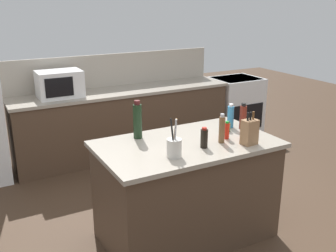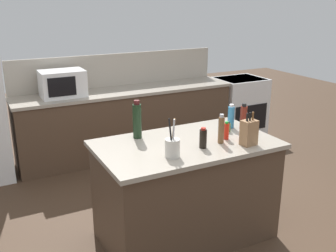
{
  "view_description": "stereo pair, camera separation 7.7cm",
  "coord_description": "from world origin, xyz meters",
  "px_view_note": "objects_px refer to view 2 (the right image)",
  "views": [
    {
      "loc": [
        -1.69,
        -2.77,
        2.15
      ],
      "look_at": [
        0.0,
        0.35,
        0.99
      ],
      "focal_mm": 42.0,
      "sensor_mm": 36.0,
      "label": 1
    },
    {
      "loc": [
        -1.63,
        -2.81,
        2.15
      ],
      "look_at": [
        0.0,
        0.35,
        0.99
      ],
      "focal_mm": 42.0,
      "sensor_mm": 36.0,
      "label": 2
    }
  ],
  "objects_px": {
    "range_oven": "(239,106)",
    "pepper_grinder": "(221,130)",
    "utensil_crock": "(172,147)",
    "vinegar_bottle": "(243,117)",
    "wine_bottle": "(137,120)",
    "hot_sauce_bottle": "(226,131)",
    "dish_soap_bottle": "(231,117)",
    "microwave": "(63,84)",
    "spice_jar_paprika": "(244,133)",
    "knife_block": "(249,132)",
    "soy_sauce_bottle": "(203,138)",
    "spice_jar_oregano": "(228,127)"
  },
  "relations": [
    {
      "from": "range_oven",
      "to": "spice_jar_paprika",
      "type": "xyz_separation_m",
      "value": [
        -1.76,
        -2.36,
        0.53
      ]
    },
    {
      "from": "microwave",
      "to": "knife_block",
      "type": "xyz_separation_m",
      "value": [
        1.01,
        -2.5,
        -0.06
      ]
    },
    {
      "from": "range_oven",
      "to": "hot_sauce_bottle",
      "type": "distance_m",
      "value": 3.02
    },
    {
      "from": "utensil_crock",
      "to": "pepper_grinder",
      "type": "relative_size",
      "value": 1.22
    },
    {
      "from": "spice_jar_oregano",
      "to": "microwave",
      "type": "bearing_deg",
      "value": 116.6
    },
    {
      "from": "range_oven",
      "to": "vinegar_bottle",
      "type": "relative_size",
      "value": 3.59
    },
    {
      "from": "spice_jar_paprika",
      "to": "range_oven",
      "type": "bearing_deg",
      "value": 53.24
    },
    {
      "from": "utensil_crock",
      "to": "vinegar_bottle",
      "type": "height_order",
      "value": "utensil_crock"
    },
    {
      "from": "utensil_crock",
      "to": "spice_jar_paprika",
      "type": "height_order",
      "value": "utensil_crock"
    },
    {
      "from": "microwave",
      "to": "pepper_grinder",
      "type": "xyz_separation_m",
      "value": [
        0.83,
        -2.35,
        -0.05
      ]
    },
    {
      "from": "dish_soap_bottle",
      "to": "vinegar_bottle",
      "type": "height_order",
      "value": "vinegar_bottle"
    },
    {
      "from": "microwave",
      "to": "dish_soap_bottle",
      "type": "bearing_deg",
      "value": -60.41
    },
    {
      "from": "knife_block",
      "to": "wine_bottle",
      "type": "bearing_deg",
      "value": 136.52
    },
    {
      "from": "range_oven",
      "to": "wine_bottle",
      "type": "height_order",
      "value": "wine_bottle"
    },
    {
      "from": "microwave",
      "to": "spice_jar_paprika",
      "type": "distance_m",
      "value": 2.59
    },
    {
      "from": "dish_soap_bottle",
      "to": "spice_jar_paprika",
      "type": "height_order",
      "value": "dish_soap_bottle"
    },
    {
      "from": "utensil_crock",
      "to": "soy_sauce_bottle",
      "type": "relative_size",
      "value": 1.8
    },
    {
      "from": "microwave",
      "to": "hot_sauce_bottle",
      "type": "height_order",
      "value": "microwave"
    },
    {
      "from": "range_oven",
      "to": "dish_soap_bottle",
      "type": "xyz_separation_m",
      "value": [
        -1.67,
        -2.04,
        0.58
      ]
    },
    {
      "from": "utensil_crock",
      "to": "vinegar_bottle",
      "type": "relative_size",
      "value": 1.25
    },
    {
      "from": "range_oven",
      "to": "wine_bottle",
      "type": "relative_size",
      "value": 2.63
    },
    {
      "from": "hot_sauce_bottle",
      "to": "range_oven",
      "type": "bearing_deg",
      "value": 50.28
    },
    {
      "from": "utensil_crock",
      "to": "pepper_grinder",
      "type": "height_order",
      "value": "utensil_crock"
    },
    {
      "from": "knife_block",
      "to": "dish_soap_bottle",
      "type": "distance_m",
      "value": 0.48
    },
    {
      "from": "soy_sauce_bottle",
      "to": "spice_jar_oregano",
      "type": "height_order",
      "value": "soy_sauce_bottle"
    },
    {
      "from": "range_oven",
      "to": "pepper_grinder",
      "type": "distance_m",
      "value": 3.14
    },
    {
      "from": "soy_sauce_bottle",
      "to": "wine_bottle",
      "type": "relative_size",
      "value": 0.51
    },
    {
      "from": "hot_sauce_bottle",
      "to": "spice_jar_paprika",
      "type": "distance_m",
      "value": 0.16
    },
    {
      "from": "spice_jar_oregano",
      "to": "hot_sauce_bottle",
      "type": "relative_size",
      "value": 0.59
    },
    {
      "from": "utensil_crock",
      "to": "wine_bottle",
      "type": "relative_size",
      "value": 0.91
    },
    {
      "from": "utensil_crock",
      "to": "vinegar_bottle",
      "type": "bearing_deg",
      "value": 18.02
    },
    {
      "from": "microwave",
      "to": "knife_block",
      "type": "relative_size",
      "value": 1.91
    },
    {
      "from": "spice_jar_oregano",
      "to": "dish_soap_bottle",
      "type": "xyz_separation_m",
      "value": [
        0.09,
        0.09,
        0.07
      ]
    },
    {
      "from": "spice_jar_paprika",
      "to": "utensil_crock",
      "type": "bearing_deg",
      "value": -174.14
    },
    {
      "from": "spice_jar_oregano",
      "to": "hot_sauce_bottle",
      "type": "distance_m",
      "value": 0.21
    },
    {
      "from": "knife_block",
      "to": "soy_sauce_bottle",
      "type": "relative_size",
      "value": 1.63
    },
    {
      "from": "soy_sauce_bottle",
      "to": "dish_soap_bottle",
      "type": "distance_m",
      "value": 0.63
    },
    {
      "from": "hot_sauce_bottle",
      "to": "dish_soap_bottle",
      "type": "relative_size",
      "value": 0.69
    },
    {
      "from": "wine_bottle",
      "to": "soy_sauce_bottle",
      "type": "bearing_deg",
      "value": -50.92
    },
    {
      "from": "microwave",
      "to": "vinegar_bottle",
      "type": "height_order",
      "value": "microwave"
    },
    {
      "from": "pepper_grinder",
      "to": "range_oven",
      "type": "bearing_deg",
      "value": 49.56
    },
    {
      "from": "soy_sauce_bottle",
      "to": "spice_jar_oregano",
      "type": "xyz_separation_m",
      "value": [
        0.44,
        0.25,
        -0.04
      ]
    },
    {
      "from": "knife_block",
      "to": "hot_sauce_bottle",
      "type": "bearing_deg",
      "value": 106.58
    },
    {
      "from": "pepper_grinder",
      "to": "soy_sauce_bottle",
      "type": "height_order",
      "value": "pepper_grinder"
    },
    {
      "from": "spice_jar_paprika",
      "to": "knife_block",
      "type": "bearing_deg",
      "value": -111.45
    },
    {
      "from": "knife_block",
      "to": "pepper_grinder",
      "type": "xyz_separation_m",
      "value": [
        -0.19,
        0.15,
        0.01
      ]
    },
    {
      "from": "knife_block",
      "to": "wine_bottle",
      "type": "distance_m",
      "value": 0.99
    },
    {
      "from": "soy_sauce_bottle",
      "to": "dish_soap_bottle",
      "type": "relative_size",
      "value": 0.75
    },
    {
      "from": "knife_block",
      "to": "vinegar_bottle",
      "type": "distance_m",
      "value": 0.42
    },
    {
      "from": "wine_bottle",
      "to": "spice_jar_paprika",
      "type": "bearing_deg",
      "value": -29.26
    }
  ]
}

